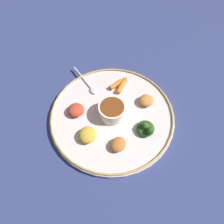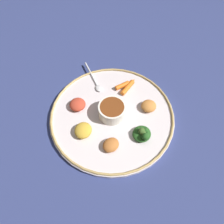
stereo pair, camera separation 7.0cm
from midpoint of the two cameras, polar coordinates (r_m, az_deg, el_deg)
The scene contains 12 objects.
ground_plane at distance 0.73m, azimuth -2.76°, elevation -1.46°, with size 2.40×2.40×0.00m, color navy.
platter at distance 0.72m, azimuth -2.78°, elevation -1.16°, with size 0.44×0.44×0.01m, color silver.
platter_rim at distance 0.71m, azimuth -2.81°, elevation -0.74°, with size 0.43×0.43×0.01m, color tan.
center_bowl at distance 0.69m, azimuth -2.89°, elevation 0.25°, with size 0.09×0.09×0.05m.
spoon at distance 0.80m, azimuth -9.28°, elevation 7.50°, with size 0.13×0.12×0.01m.
greens_pile at distance 0.67m, azimuth 6.64°, elevation -4.79°, with size 0.08×0.08×0.04m.
carrot_near_spoon at distance 0.78m, azimuth 0.30°, elevation 7.52°, with size 0.03×0.09×0.02m.
carrot_outer at distance 0.78m, azimuth -1.10°, elevation 7.77°, with size 0.06×0.07×0.02m.
mound_squash at distance 0.73m, azimuth 6.90°, elevation 3.03°, with size 0.05×0.05×0.03m, color #C67A38.
mound_berbere_red at distance 0.72m, azimuth -12.87°, elevation 0.33°, with size 0.06×0.06×0.03m, color #B73D28.
mound_chickpea at distance 0.65m, azimuth -1.41°, elevation -9.37°, with size 0.05×0.05×0.03m, color #B2662D.
mound_lentil_yellow at distance 0.67m, azimuth -9.94°, elevation -6.59°, with size 0.06×0.06×0.03m, color gold.
Camera 1 is at (-0.08, 0.36, 0.62)m, focal length 32.54 mm.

